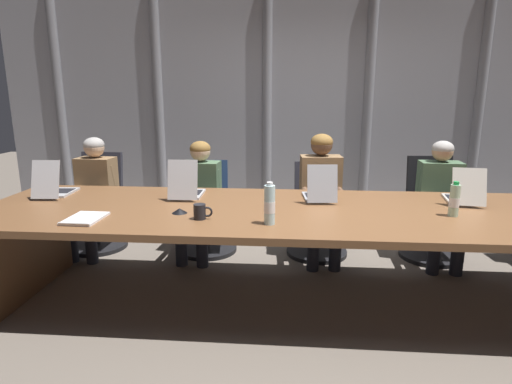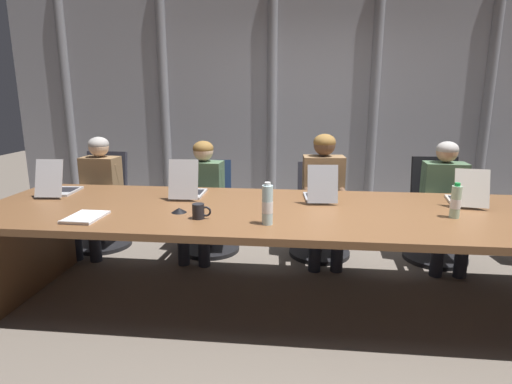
{
  "view_description": "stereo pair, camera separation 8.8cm",
  "coord_description": "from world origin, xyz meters",
  "px_view_note": "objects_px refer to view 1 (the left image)",
  "views": [
    {
      "loc": [
        -0.27,
        -3.0,
        1.58
      ],
      "look_at": [
        -0.52,
        0.1,
        0.84
      ],
      "focal_mm": 29.66,
      "sensor_mm": 36.0,
      "label": 1
    },
    {
      "loc": [
        -0.18,
        -2.99,
        1.58
      ],
      "look_at": [
        -0.52,
        0.1,
        0.84
      ],
      "focal_mm": 29.66,
      "sensor_mm": 36.0,
      "label": 2
    }
  ],
  "objects_px": {
    "office_chair_center": "(317,220)",
    "person_left_end": "(93,189)",
    "laptop_left_mid": "(187,190)",
    "person_center": "(321,189)",
    "person_left_mid": "(199,192)",
    "water_bottle_primary": "(454,201)",
    "coffee_mug_far": "(200,212)",
    "office_chair_left_end": "(98,213)",
    "office_chair_right_mid": "(432,221)",
    "office_chair_left_mid": "(207,217)",
    "conference_mic_left_side": "(179,211)",
    "laptop_right_mid": "(463,195)",
    "laptop_center": "(319,193)",
    "laptop_left_end": "(55,188)",
    "water_bottle_secondary": "(270,205)",
    "spiral_notepad": "(85,219)",
    "person_right_mid": "(441,196)"
  },
  "relations": [
    {
      "from": "office_chair_left_end",
      "to": "person_center",
      "type": "relative_size",
      "value": 0.81
    },
    {
      "from": "person_left_mid",
      "to": "water_bottle_primary",
      "type": "xyz_separation_m",
      "value": [
        2.01,
        -1.0,
        0.21
      ]
    },
    {
      "from": "person_left_mid",
      "to": "water_bottle_primary",
      "type": "distance_m",
      "value": 2.25
    },
    {
      "from": "person_left_mid",
      "to": "person_center",
      "type": "xyz_separation_m",
      "value": [
        1.17,
        0.01,
        0.05
      ]
    },
    {
      "from": "laptop_center",
      "to": "person_left_end",
      "type": "bearing_deg",
      "value": 68.78
    },
    {
      "from": "office_chair_left_mid",
      "to": "conference_mic_left_side",
      "type": "distance_m",
      "value": 1.31
    },
    {
      "from": "office_chair_left_end",
      "to": "laptop_right_mid",
      "type": "bearing_deg",
      "value": 78.56
    },
    {
      "from": "office_chair_center",
      "to": "office_chair_right_mid",
      "type": "bearing_deg",
      "value": 85.13
    },
    {
      "from": "water_bottle_secondary",
      "to": "person_center",
      "type": "bearing_deg",
      "value": 71.77
    },
    {
      "from": "office_chair_right_mid",
      "to": "person_left_end",
      "type": "height_order",
      "value": "person_left_end"
    },
    {
      "from": "laptop_right_mid",
      "to": "conference_mic_left_side",
      "type": "distance_m",
      "value": 2.18
    },
    {
      "from": "laptop_left_end",
      "to": "water_bottle_secondary",
      "type": "distance_m",
      "value": 1.92
    },
    {
      "from": "person_left_end",
      "to": "person_left_mid",
      "type": "height_order",
      "value": "person_left_end"
    },
    {
      "from": "person_right_mid",
      "to": "person_center",
      "type": "bearing_deg",
      "value": -87.97
    },
    {
      "from": "office_chair_left_mid",
      "to": "person_left_end",
      "type": "xyz_separation_m",
      "value": [
        -1.1,
        -0.16,
        0.32
      ]
    },
    {
      "from": "person_center",
      "to": "person_left_end",
      "type": "bearing_deg",
      "value": -94.03
    },
    {
      "from": "office_chair_left_end",
      "to": "office_chair_left_mid",
      "type": "distance_m",
      "value": 1.15
    },
    {
      "from": "laptop_left_mid",
      "to": "person_left_end",
      "type": "distance_m",
      "value": 1.27
    },
    {
      "from": "person_center",
      "to": "person_right_mid",
      "type": "relative_size",
      "value": 1.05
    },
    {
      "from": "laptop_center",
      "to": "water_bottle_secondary",
      "type": "distance_m",
      "value": 0.76
    },
    {
      "from": "laptop_center",
      "to": "laptop_right_mid",
      "type": "distance_m",
      "value": 1.11
    },
    {
      "from": "person_left_end",
      "to": "person_right_mid",
      "type": "height_order",
      "value": "person_left_end"
    },
    {
      "from": "laptop_left_mid",
      "to": "person_center",
      "type": "relative_size",
      "value": 0.34
    },
    {
      "from": "office_chair_left_end",
      "to": "person_center",
      "type": "distance_m",
      "value": 2.31
    },
    {
      "from": "person_left_end",
      "to": "person_center",
      "type": "relative_size",
      "value": 0.96
    },
    {
      "from": "office_chair_left_end",
      "to": "office_chair_left_mid",
      "type": "bearing_deg",
      "value": 91.26
    },
    {
      "from": "office_chair_left_end",
      "to": "person_center",
      "type": "height_order",
      "value": "person_center"
    },
    {
      "from": "laptop_left_end",
      "to": "office_chair_center",
      "type": "height_order",
      "value": "laptop_left_end"
    },
    {
      "from": "water_bottle_secondary",
      "to": "office_chair_left_end",
      "type": "bearing_deg",
      "value": 142.07
    },
    {
      "from": "office_chair_right_mid",
      "to": "coffee_mug_far",
      "type": "height_order",
      "value": "office_chair_right_mid"
    },
    {
      "from": "office_chair_left_mid",
      "to": "office_chair_right_mid",
      "type": "xyz_separation_m",
      "value": [
        2.23,
        0.01,
        0.02
      ]
    },
    {
      "from": "office_chair_left_end",
      "to": "office_chair_left_mid",
      "type": "xyz_separation_m",
      "value": [
        1.15,
        -0.01,
        -0.02
      ]
    },
    {
      "from": "office_chair_left_end",
      "to": "spiral_notepad",
      "type": "distance_m",
      "value": 1.63
    },
    {
      "from": "office_chair_center",
      "to": "person_left_mid",
      "type": "relative_size",
      "value": 0.8
    },
    {
      "from": "office_chair_left_mid",
      "to": "person_center",
      "type": "xyz_separation_m",
      "value": [
        1.14,
        -0.15,
        0.35
      ]
    },
    {
      "from": "person_center",
      "to": "office_chair_right_mid",
      "type": "bearing_deg",
      "value": 93.83
    },
    {
      "from": "office_chair_left_mid",
      "to": "office_chair_center",
      "type": "distance_m",
      "value": 1.11
    },
    {
      "from": "person_left_end",
      "to": "person_right_mid",
      "type": "xyz_separation_m",
      "value": [
        3.33,
        0.0,
        -0.0
      ]
    },
    {
      "from": "office_chair_center",
      "to": "person_left_end",
      "type": "distance_m",
      "value": 2.24
    },
    {
      "from": "office_chair_right_mid",
      "to": "coffee_mug_far",
      "type": "relative_size",
      "value": 7.44
    },
    {
      "from": "laptop_right_mid",
      "to": "office_chair_right_mid",
      "type": "xyz_separation_m",
      "value": [
        0.04,
        0.77,
        -0.44
      ]
    },
    {
      "from": "person_left_end",
      "to": "person_center",
      "type": "distance_m",
      "value": 2.24
    },
    {
      "from": "coffee_mug_far",
      "to": "office_chair_left_end",
      "type": "bearing_deg",
      "value": 135.24
    },
    {
      "from": "laptop_center",
      "to": "office_chair_left_mid",
      "type": "bearing_deg",
      "value": 48.77
    },
    {
      "from": "office_chair_right_mid",
      "to": "conference_mic_left_side",
      "type": "xyz_separation_m",
      "value": [
        -2.17,
        -1.25,
        0.4
      ]
    },
    {
      "from": "laptop_left_end",
      "to": "spiral_notepad",
      "type": "xyz_separation_m",
      "value": [
        0.57,
        -0.64,
        -0.05
      ]
    },
    {
      "from": "person_center",
      "to": "office_chair_left_mid",
      "type": "bearing_deg",
      "value": -101.69
    },
    {
      "from": "person_left_mid",
      "to": "water_bottle_primary",
      "type": "relative_size",
      "value": 4.62
    },
    {
      "from": "water_bottle_primary",
      "to": "water_bottle_secondary",
      "type": "xyz_separation_m",
      "value": [
        -1.26,
        -0.29,
        0.02
      ]
    },
    {
      "from": "laptop_left_end",
      "to": "person_left_mid",
      "type": "xyz_separation_m",
      "value": [
        1.06,
        0.65,
        -0.16
      ]
    }
  ]
}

